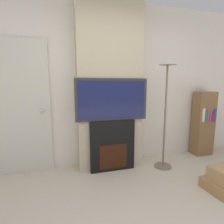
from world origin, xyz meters
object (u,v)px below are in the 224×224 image
object	(u,v)px
fireplace	(112,145)
floor_lamp	(167,88)
television	(112,100)
bookshelf	(203,123)

from	to	relation	value
fireplace	floor_lamp	size ratio (longest dim) A/B	0.46
television	bookshelf	world-z (taller)	television
television	floor_lamp	size ratio (longest dim) A/B	0.64
fireplace	bookshelf	size ratio (longest dim) A/B	0.66
floor_lamp	bookshelf	world-z (taller)	floor_lamp
fireplace	bookshelf	world-z (taller)	bookshelf
floor_lamp	bookshelf	bearing A→B (deg)	15.74
floor_lamp	bookshelf	distance (m)	1.28
fireplace	television	size ratio (longest dim) A/B	0.72
television	floor_lamp	xyz separation A→B (m)	(0.84, -0.15, 0.18)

